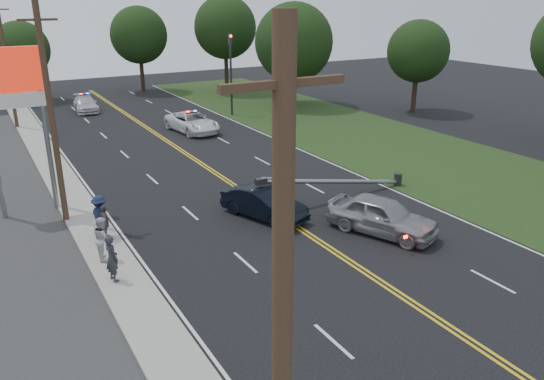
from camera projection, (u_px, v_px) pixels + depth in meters
ground at (382, 283)px, 19.89m from camera, size 120.00×120.00×0.00m
sidewalk at (93, 232)px, 24.07m from camera, size 1.80×70.00×0.12m
grass_verge at (439, 162)px, 34.34m from camera, size 12.00×80.00×0.01m
centerline_yellow at (256, 200)px, 28.02m from camera, size 0.36×80.00×0.00m
pylon_sign at (12, 92)px, 24.30m from camera, size 3.20×0.35×8.00m
traffic_signal at (231, 68)px, 46.74m from camera, size 0.28×0.41×7.05m
fallen_streetlight at (343, 181)px, 28.04m from camera, size 9.36×0.44×1.91m
utility_pole_mid at (52, 116)px, 23.60m from camera, size 1.60×0.28×10.00m
utility_pole_far at (7, 65)px, 41.51m from camera, size 1.60×0.28×10.00m
tree_6 at (21, 49)px, 52.78m from camera, size 5.52×5.52×7.94m
tree_7 at (139, 35)px, 57.90m from camera, size 6.16×6.16×9.23m
tree_8 at (225, 27)px, 57.51m from camera, size 6.75×6.75×10.33m
tree_9 at (294, 42)px, 50.21m from camera, size 7.44×7.44×9.74m
tree_13 at (418, 51)px, 47.43m from camera, size 5.52×5.52×8.26m
crashed_sedan at (264, 203)px, 25.53m from camera, size 3.01×4.74×1.48m
waiting_sedan at (382, 216)px, 23.80m from camera, size 3.83×5.40×1.71m
emergency_a at (192, 122)px, 41.86m from camera, size 3.20×5.76×1.53m
emergency_b at (86, 104)px, 49.40m from camera, size 2.35×4.92×1.38m
bystander_a at (112, 258)px, 19.54m from camera, size 0.59×0.76×1.83m
bystander_b at (103, 238)px, 21.16m from camera, size 0.76×0.94×1.81m
bystander_c at (100, 216)px, 23.24m from camera, size 0.96×1.34×1.88m
bystander_d at (105, 222)px, 22.95m from camera, size 0.44×0.94×1.58m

